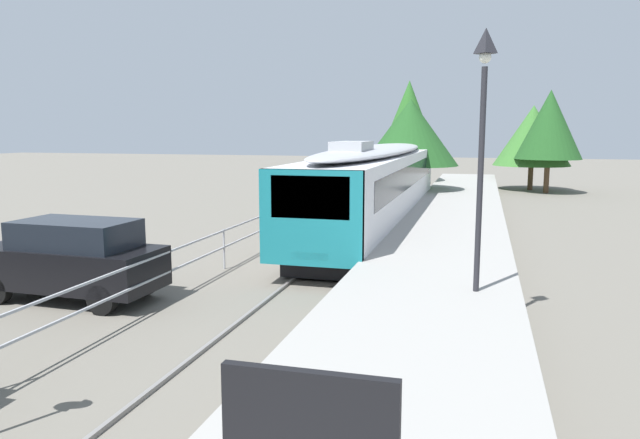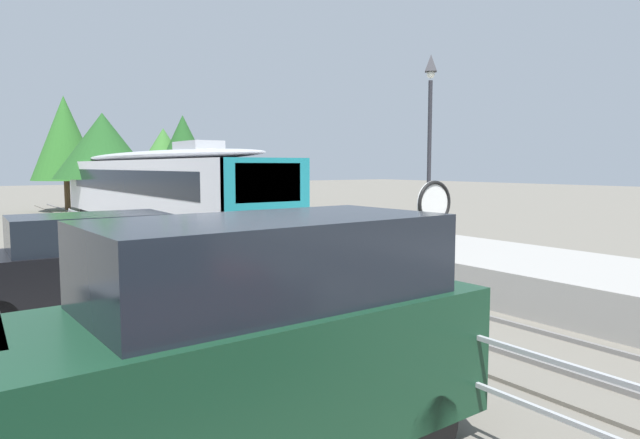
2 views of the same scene
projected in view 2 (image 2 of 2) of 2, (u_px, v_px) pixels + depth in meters
name	position (u px, v px, depth m)	size (l,w,h in m)	color
ground_plane	(136.00, 266.00, 16.86)	(160.00, 160.00, 0.00)	#6B665B
track_rails	(227.00, 256.00, 18.56)	(3.20, 60.00, 0.14)	#6B665B
commuter_train	(154.00, 186.00, 24.25)	(2.82, 20.35, 3.74)	silver
station_platform	(308.00, 236.00, 20.37)	(3.90, 60.00, 0.90)	#999691
platform_lamp_mid_platform	(430.00, 111.00, 16.48)	(0.34, 0.34, 5.35)	#232328
speed_limit_sign	(433.00, 230.00, 7.62)	(0.61, 0.10, 2.81)	#9EA0A5
carpark_fence	(314.00, 305.00, 8.43)	(0.06, 36.06, 1.25)	#9EA0A5
parked_van_dark_green	(251.00, 345.00, 5.34)	(4.97, 2.14, 2.51)	#143823
parked_suv_black	(83.00, 264.00, 11.11)	(4.65, 2.03, 2.04)	black
tree_behind_carpark	(103.00, 146.00, 31.91)	(5.48, 5.48, 6.02)	brown
tree_behind_station_far	(164.00, 155.00, 45.15)	(5.37, 5.37, 6.03)	brown
tree_distant_left	(183.00, 145.00, 44.00)	(4.40, 4.40, 6.98)	brown
tree_distant_centre	(65.00, 138.00, 36.43)	(4.31, 4.31, 7.55)	brown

